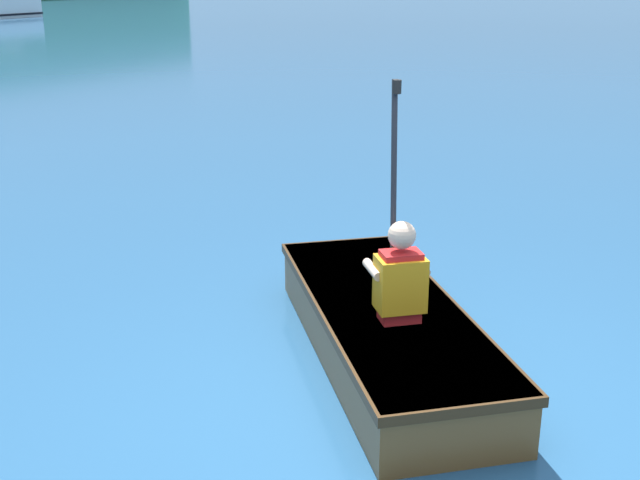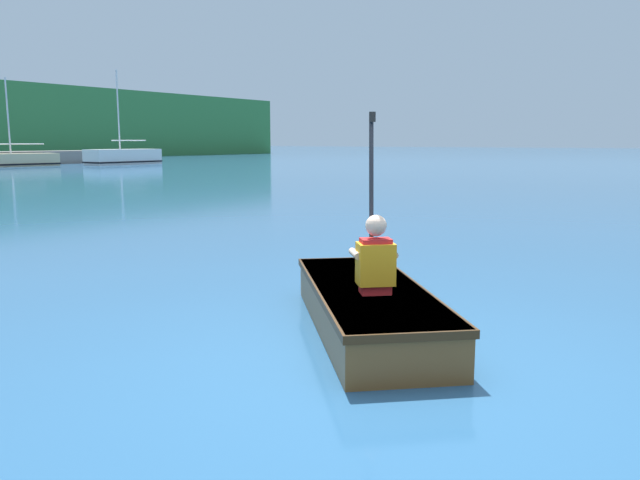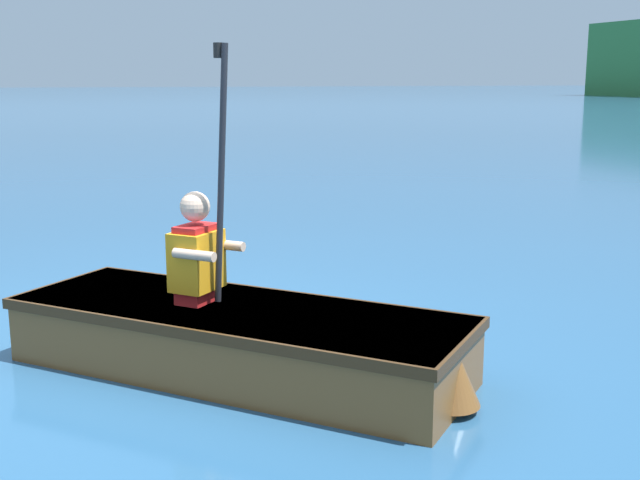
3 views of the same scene
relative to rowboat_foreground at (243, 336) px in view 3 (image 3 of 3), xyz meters
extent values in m
plane|color=#28567F|center=(-0.75, -0.44, -0.22)|extent=(300.00, 300.00, 0.00)
cube|color=brown|center=(-0.03, -0.02, -0.03)|extent=(2.49, 2.42, 0.38)
cube|color=#432A13|center=(-0.03, -0.02, 0.13)|extent=(2.54, 2.47, 0.06)
cube|color=#432A13|center=(-0.03, -0.02, 0.12)|extent=(2.12, 2.05, 0.02)
cone|color=brown|center=(0.88, 0.83, -0.01)|extent=(0.43, 0.43, 0.34)
cube|color=brown|center=(-0.17, -0.16, 0.11)|extent=(0.68, 0.71, 0.03)
cube|color=red|center=(-0.22, -0.20, 0.39)|extent=(0.28, 0.28, 0.45)
cube|color=orange|center=(-0.22, -0.20, 0.41)|extent=(0.35, 0.36, 0.34)
sphere|color=beige|center=(-0.22, -0.20, 0.72)|extent=(0.17, 0.17, 0.17)
cylinder|color=beige|center=(-0.05, -0.25, 0.48)|extent=(0.23, 0.22, 0.06)
cylinder|color=beige|center=(-0.25, -0.03, 0.48)|extent=(0.23, 0.22, 0.06)
cylinder|color=#232328|center=(-0.08, -0.08, 0.90)|extent=(0.11, 0.11, 1.43)
cylinder|color=black|center=(-0.08, -0.08, 1.57)|extent=(0.05, 0.05, 0.08)
camera|label=1|loc=(-4.35, -2.09, 2.23)|focal=45.00mm
camera|label=2|loc=(-4.46, -2.67, 1.38)|focal=35.00mm
camera|label=3|loc=(4.19, -1.10, 1.42)|focal=45.00mm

